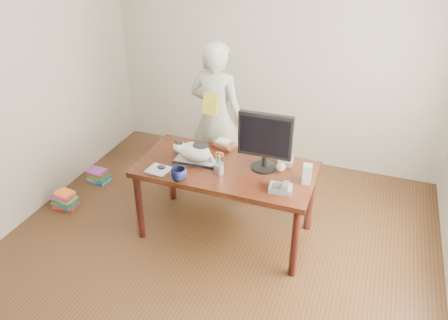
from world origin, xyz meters
TOP-DOWN VIEW (x-y plane):
  - room at (0.00, 0.00)m, footprint 4.50×4.50m
  - desk at (0.00, 0.68)m, footprint 1.60×0.80m
  - keyboard at (-0.30, 0.58)m, footprint 0.41×0.17m
  - cat at (-0.31, 0.58)m, footprint 0.39×0.22m
  - monitor at (0.33, 0.68)m, footprint 0.48×0.24m
  - pen_cup at (-0.02, 0.48)m, footprint 0.09×0.09m
  - mousepad at (-0.55, 0.34)m, footprint 0.21×0.20m
  - mouse at (-0.53, 0.36)m, footprint 0.09×0.07m
  - coffee_mug at (-0.31, 0.26)m, footprint 0.19×0.19m
  - phone at (0.56, 0.40)m, footprint 0.20×0.17m
  - speaker at (0.73, 0.60)m, footprint 0.09×0.10m
  - baseball at (0.48, 0.70)m, footprint 0.08×0.08m
  - book_stack at (-0.14, 0.94)m, footprint 0.23×0.20m
  - calculator at (0.49, 0.87)m, footprint 0.16×0.20m
  - person at (-0.40, 1.41)m, footprint 0.65×0.46m
  - held_book at (-0.40, 1.24)m, footprint 0.17×0.11m
  - book_pile_a at (-1.75, 0.40)m, footprint 0.27×0.22m
  - book_pile_b at (-1.72, 0.95)m, footprint 0.26×0.20m

SIDE VIEW (x-z plane):
  - book_pile_b at x=-1.72m, z-range 0.00..0.15m
  - book_pile_a at x=-1.75m, z-range 0.00..0.18m
  - desk at x=0.00m, z-range 0.23..0.98m
  - mousepad at x=-0.55m, z-range 0.75..0.75m
  - keyboard at x=-0.30m, z-range 0.75..0.77m
  - mouse at x=-0.53m, z-range 0.75..0.79m
  - calculator at x=0.49m, z-range 0.75..0.80m
  - phone at x=0.56m, z-range 0.74..0.82m
  - book_stack at x=-0.14m, z-range 0.75..0.82m
  - baseball at x=0.48m, z-range 0.75..0.83m
  - coffee_mug at x=-0.31m, z-range 0.75..0.86m
  - pen_cup at x=-0.02m, z-range 0.70..0.92m
  - person at x=-0.40m, z-range 0.00..1.67m
  - speaker at x=0.73m, z-range 0.75..0.92m
  - cat at x=-0.31m, z-range 0.76..0.98m
  - held_book at x=-0.40m, z-range 0.94..1.16m
  - monitor at x=0.33m, z-range 0.78..1.32m
  - room at x=0.00m, z-range -0.90..3.60m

